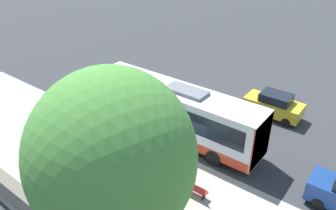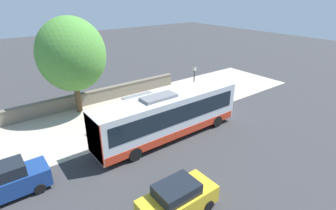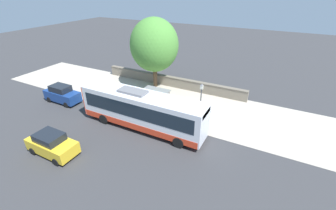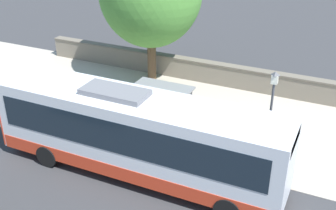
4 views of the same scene
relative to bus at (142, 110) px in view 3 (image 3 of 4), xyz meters
name	(u,v)px [view 3 (image 3 of 4)]	position (x,y,z in m)	size (l,w,h in m)	color
ground_plane	(135,115)	(-1.59, -2.04, -1.93)	(120.00, 120.00, 0.00)	#353538
sidewalk_plaza	(156,98)	(-6.09, -2.04, -1.92)	(9.00, 44.00, 0.02)	#ADA393
stone_wall	(171,81)	(-10.14, -2.04, -1.24)	(0.60, 20.00, 1.36)	slate
bus	(142,110)	(0.00, 0.00, 0.00)	(2.64, 12.28, 3.74)	silver
bus_shelter	(156,94)	(-3.43, -0.48, 0.13)	(1.73, 2.82, 2.49)	slate
pedestrian	(194,123)	(-1.57, 4.65, -0.98)	(0.34, 0.22, 1.63)	#2D3347
bench	(132,98)	(-4.03, -4.14, -1.45)	(0.40, 1.77, 0.88)	maroon
street_lamp_near	(201,103)	(-2.41, 4.80, 0.78)	(0.28, 0.28, 4.59)	#4C4C51
shade_tree	(154,45)	(-9.11, -3.93, 3.61)	(6.04, 6.04, 8.89)	brown
parked_car_behind_bus	(62,94)	(-0.20, -11.24, -0.95)	(1.87, 4.35, 2.04)	navy
parked_car_far_lane	(52,144)	(6.53, -4.40, -1.02)	(1.98, 4.19, 1.86)	gold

